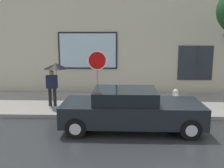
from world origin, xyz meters
The scene contains 7 objects.
ground_plane centered at (0.00, 0.00, 0.00)m, with size 60.00×60.00×0.00m, color #282B2D.
sidewalk centered at (0.00, 3.00, 0.07)m, with size 20.00×4.00×0.15m, color gray.
building_facade centered at (-0.02, 5.50, 3.49)m, with size 20.00×0.67×7.00m.
parked_car centered at (-1.21, 0.03, 0.68)m, with size 4.54×1.92×1.35m.
fire_hydrant centered at (0.68, 2.05, 0.55)m, with size 0.30×0.44×0.81m.
pedestrian_with_umbrella centered at (-4.29, 2.25, 1.61)m, with size 1.01×1.01×1.82m.
stop_sign centered at (-2.45, 1.65, 1.83)m, with size 0.76×0.10×2.38m.
Camera 1 is at (-1.52, -8.05, 3.03)m, focal length 40.58 mm.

